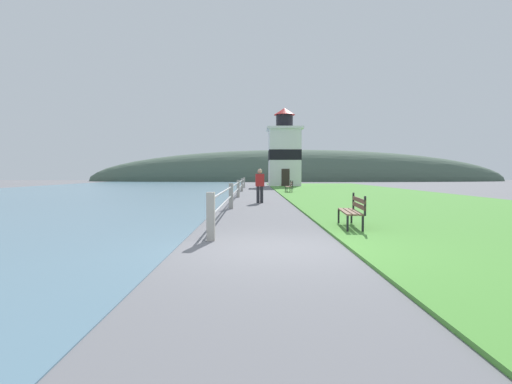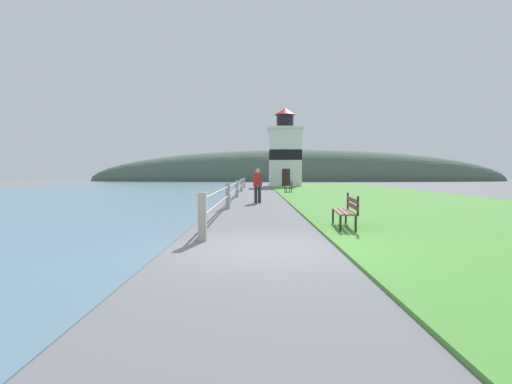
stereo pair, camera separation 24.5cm
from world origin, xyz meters
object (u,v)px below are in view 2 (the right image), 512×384
Objects in this scene: park_bench_midway at (290,186)px; person_strolling at (259,184)px; park_bench_near at (348,209)px; lighthouse at (286,153)px.

person_strolling reaches higher than park_bench_midway.
lighthouse is (0.91, 35.71, 3.33)m from park_bench_near.
lighthouse is 26.63m from person_strolling.
park_bench_near is 35.88m from lighthouse.
park_bench_midway is 0.93× the size of person_strolling.
park_bench_near is at bearing -174.81° from person_strolling.
park_bench_near is at bearing 89.68° from park_bench_midway.
park_bench_midway is (0.12, 19.99, -0.00)m from park_bench_near.
person_strolling is at bearing -70.88° from park_bench_near.
park_bench_midway is 0.18× the size of lighthouse.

